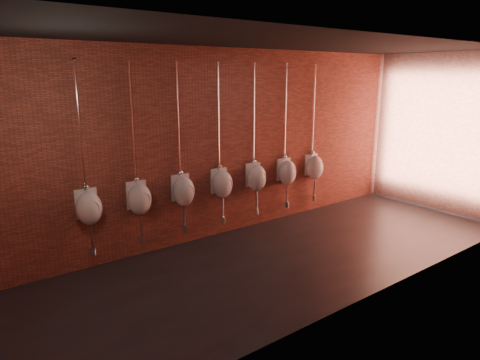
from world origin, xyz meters
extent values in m
plane|color=black|center=(0.00, 0.00, 0.00)|extent=(8.50, 8.50, 0.00)
cube|color=black|center=(0.00, 0.00, 3.20)|extent=(8.50, 3.00, 0.04)
cube|color=brown|center=(0.00, 1.50, 1.60)|extent=(8.50, 0.04, 3.20)
cube|color=brown|center=(0.00, -1.50, 1.60)|extent=(8.50, 0.04, 3.20)
cube|color=brown|center=(4.25, 0.00, 1.60)|extent=(0.04, 3.00, 3.20)
ellipsoid|color=white|center=(-2.51, 1.36, 0.94)|extent=(0.39, 0.34, 0.48)
cube|color=white|center=(-2.51, 1.48, 0.98)|extent=(0.31, 0.06, 0.43)
cylinder|color=#A3A3A3|center=(-2.51, 1.24, 0.96)|extent=(0.21, 0.04, 0.21)
cylinder|color=silver|center=(-2.51, 1.46, 2.06)|extent=(0.03, 0.03, 1.77)
sphere|color=silver|center=(-2.51, 1.45, 1.23)|extent=(0.09, 0.09, 0.09)
cylinder|color=silver|center=(-2.51, 1.46, 2.95)|extent=(0.06, 0.06, 0.01)
cylinder|color=silver|center=(-2.51, 1.36, 0.56)|extent=(0.03, 0.03, 0.39)
cylinder|color=silver|center=(-2.51, 1.36, 0.30)|extent=(0.09, 0.09, 0.12)
cylinder|color=silver|center=(-2.51, 1.44, 0.30)|extent=(0.03, 0.16, 0.03)
ellipsoid|color=white|center=(-1.75, 1.36, 0.94)|extent=(0.39, 0.34, 0.48)
cube|color=white|center=(-1.75, 1.48, 0.98)|extent=(0.31, 0.06, 0.43)
cylinder|color=#A3A3A3|center=(-1.75, 1.24, 0.96)|extent=(0.21, 0.04, 0.21)
cylinder|color=silver|center=(-1.75, 1.46, 2.06)|extent=(0.03, 0.03, 1.77)
sphere|color=silver|center=(-1.75, 1.45, 1.23)|extent=(0.09, 0.09, 0.09)
cylinder|color=silver|center=(-1.75, 1.46, 2.95)|extent=(0.06, 0.06, 0.01)
cylinder|color=silver|center=(-1.75, 1.36, 0.56)|extent=(0.03, 0.03, 0.39)
cylinder|color=silver|center=(-1.75, 1.36, 0.30)|extent=(0.09, 0.09, 0.12)
cylinder|color=silver|center=(-1.75, 1.44, 0.30)|extent=(0.03, 0.16, 0.03)
ellipsoid|color=white|center=(-1.00, 1.36, 0.94)|extent=(0.39, 0.34, 0.48)
cube|color=white|center=(-1.00, 1.48, 0.98)|extent=(0.31, 0.06, 0.43)
cylinder|color=#A3A3A3|center=(-1.00, 1.24, 0.96)|extent=(0.21, 0.04, 0.21)
cylinder|color=silver|center=(-1.00, 1.46, 2.06)|extent=(0.03, 0.03, 1.77)
sphere|color=silver|center=(-1.00, 1.45, 1.23)|extent=(0.09, 0.09, 0.09)
cylinder|color=silver|center=(-1.00, 1.46, 2.95)|extent=(0.06, 0.06, 0.01)
cylinder|color=silver|center=(-1.00, 1.36, 0.56)|extent=(0.03, 0.03, 0.39)
cylinder|color=silver|center=(-1.00, 1.36, 0.30)|extent=(0.09, 0.09, 0.12)
cylinder|color=silver|center=(-1.00, 1.44, 0.30)|extent=(0.03, 0.16, 0.03)
ellipsoid|color=white|center=(-0.24, 1.36, 0.94)|extent=(0.39, 0.34, 0.48)
cube|color=white|center=(-0.24, 1.48, 0.98)|extent=(0.31, 0.06, 0.43)
cylinder|color=#A3A3A3|center=(-0.24, 1.24, 0.96)|extent=(0.21, 0.04, 0.21)
cylinder|color=silver|center=(-0.24, 1.46, 2.06)|extent=(0.03, 0.03, 1.77)
sphere|color=silver|center=(-0.24, 1.45, 1.23)|extent=(0.09, 0.09, 0.09)
cylinder|color=silver|center=(-0.24, 1.46, 2.95)|extent=(0.06, 0.06, 0.01)
cylinder|color=silver|center=(-0.24, 1.36, 0.56)|extent=(0.03, 0.03, 0.39)
cylinder|color=silver|center=(-0.24, 1.36, 0.30)|extent=(0.09, 0.09, 0.12)
cylinder|color=silver|center=(-0.24, 1.44, 0.30)|extent=(0.03, 0.16, 0.03)
ellipsoid|color=white|center=(0.52, 1.36, 0.94)|extent=(0.39, 0.34, 0.48)
cube|color=white|center=(0.52, 1.48, 0.98)|extent=(0.31, 0.06, 0.43)
cylinder|color=#A3A3A3|center=(0.52, 1.24, 0.96)|extent=(0.21, 0.04, 0.21)
cylinder|color=silver|center=(0.52, 1.46, 2.06)|extent=(0.03, 0.03, 1.77)
sphere|color=silver|center=(0.52, 1.45, 1.23)|extent=(0.09, 0.09, 0.09)
cylinder|color=silver|center=(0.52, 1.46, 2.95)|extent=(0.06, 0.06, 0.01)
cylinder|color=silver|center=(0.52, 1.36, 0.56)|extent=(0.03, 0.03, 0.39)
cylinder|color=silver|center=(0.52, 1.36, 0.30)|extent=(0.09, 0.09, 0.12)
cylinder|color=silver|center=(0.52, 1.44, 0.30)|extent=(0.03, 0.16, 0.03)
ellipsoid|color=white|center=(1.28, 1.36, 0.94)|extent=(0.39, 0.34, 0.48)
cube|color=white|center=(1.28, 1.48, 0.98)|extent=(0.31, 0.06, 0.43)
cylinder|color=#A3A3A3|center=(1.28, 1.24, 0.96)|extent=(0.21, 0.04, 0.21)
cylinder|color=silver|center=(1.28, 1.46, 2.06)|extent=(0.03, 0.03, 1.77)
sphere|color=silver|center=(1.28, 1.45, 1.23)|extent=(0.09, 0.09, 0.09)
cylinder|color=silver|center=(1.28, 1.46, 2.95)|extent=(0.06, 0.06, 0.01)
cylinder|color=silver|center=(1.28, 1.36, 0.56)|extent=(0.03, 0.03, 0.39)
cylinder|color=silver|center=(1.28, 1.36, 0.30)|extent=(0.09, 0.09, 0.12)
cylinder|color=silver|center=(1.28, 1.44, 0.30)|extent=(0.03, 0.16, 0.03)
ellipsoid|color=white|center=(2.03, 1.36, 0.94)|extent=(0.39, 0.34, 0.48)
cube|color=white|center=(2.03, 1.48, 0.98)|extent=(0.31, 0.06, 0.43)
cylinder|color=#A3A3A3|center=(2.03, 1.24, 0.96)|extent=(0.21, 0.04, 0.21)
cylinder|color=silver|center=(2.03, 1.46, 2.06)|extent=(0.03, 0.03, 1.77)
sphere|color=silver|center=(2.03, 1.45, 1.23)|extent=(0.09, 0.09, 0.09)
cylinder|color=silver|center=(2.03, 1.46, 2.95)|extent=(0.06, 0.06, 0.01)
cylinder|color=silver|center=(2.03, 1.36, 0.56)|extent=(0.03, 0.03, 0.39)
cylinder|color=silver|center=(2.03, 1.36, 0.30)|extent=(0.09, 0.09, 0.12)
cylinder|color=silver|center=(2.03, 1.44, 0.30)|extent=(0.03, 0.16, 0.03)
camera|label=1|loc=(-4.25, -4.48, 2.76)|focal=32.00mm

